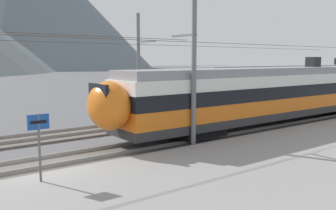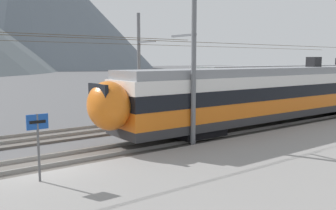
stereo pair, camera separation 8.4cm
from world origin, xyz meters
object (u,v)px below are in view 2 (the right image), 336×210
at_px(train_far_track, 312,82).
at_px(platform_sign, 38,132).
at_px(catenary_mast_mid, 192,69).
at_px(train_near_platform, 276,93).
at_px(catenary_mast_far_side, 140,65).

distance_m(train_far_track, platform_sign, 29.99).
relative_size(train_far_track, platform_sign, 14.12).
distance_m(catenary_mast_mid, platform_sign, 8.09).
xyz_separation_m(train_near_platform, platform_sign, (-16.11, -2.78, -0.24)).
relative_size(catenary_mast_far_side, platform_sign, 17.88).
bearing_deg(catenary_mast_mid, train_far_track, 17.74).
height_order(catenary_mast_mid, catenary_mast_far_side, catenary_mast_far_side).
bearing_deg(train_near_platform, catenary_mast_mid, -170.27).
height_order(catenary_mast_mid, platform_sign, catenary_mast_mid).
bearing_deg(platform_sign, train_far_track, 15.67).
xyz_separation_m(train_far_track, platform_sign, (-28.87, -8.10, -0.25)).
bearing_deg(train_near_platform, platform_sign, -170.22).
bearing_deg(train_far_track, catenary_mast_mid, -162.26).
relative_size(train_near_platform, train_far_track, 0.81).
relative_size(catenary_mast_mid, platform_sign, 17.88).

